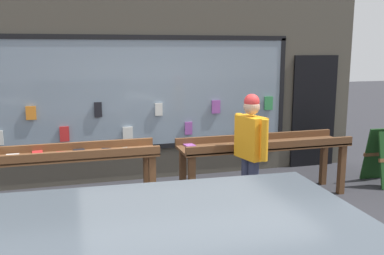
{
  "coord_description": "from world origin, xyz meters",
  "views": [
    {
      "loc": [
        -1.3,
        -4.76,
        2.23
      ],
      "look_at": [
        0.29,
        0.75,
        1.16
      ],
      "focal_mm": 40.0,
      "sensor_mm": 36.0,
      "label": 1
    }
  ],
  "objects_px": {
    "person_browsing": "(251,146)",
    "small_dog": "(221,201)",
    "display_table_right": "(264,149)",
    "display_table_left": "(59,161)"
  },
  "relations": [
    {
      "from": "person_browsing",
      "to": "small_dog",
      "type": "xyz_separation_m",
      "value": [
        -0.47,
        -0.14,
        -0.67
      ]
    },
    {
      "from": "display_table_right",
      "to": "small_dog",
      "type": "distance_m",
      "value": 1.33
    },
    {
      "from": "display_table_left",
      "to": "display_table_right",
      "type": "height_order",
      "value": "display_table_left"
    },
    {
      "from": "display_table_left",
      "to": "person_browsing",
      "type": "distance_m",
      "value": 2.54
    },
    {
      "from": "display_table_right",
      "to": "person_browsing",
      "type": "bearing_deg",
      "value": -128.29
    },
    {
      "from": "person_browsing",
      "to": "display_table_left",
      "type": "bearing_deg",
      "value": 62.14
    },
    {
      "from": "display_table_left",
      "to": "display_table_right",
      "type": "distance_m",
      "value": 2.96
    },
    {
      "from": "display_table_right",
      "to": "small_dog",
      "type": "xyz_separation_m",
      "value": [
        -0.97,
        -0.79,
        -0.45
      ]
    },
    {
      "from": "display_table_left",
      "to": "small_dog",
      "type": "xyz_separation_m",
      "value": [
        1.98,
        -0.79,
        -0.48
      ]
    },
    {
      "from": "display_table_right",
      "to": "small_dog",
      "type": "relative_size",
      "value": 4.47
    }
  ]
}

